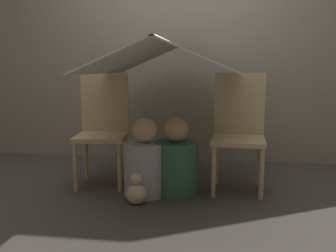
{
  "coord_description": "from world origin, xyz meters",
  "views": [
    {
      "loc": [
        0.43,
        -2.75,
        1.01
      ],
      "look_at": [
        0.0,
        0.24,
        0.52
      ],
      "focal_mm": 40.0,
      "sensor_mm": 36.0,
      "label": 1
    }
  ],
  "objects_px": {
    "chair_right": "(239,128)",
    "person_front": "(145,163)",
    "chair_left": "(103,125)",
    "person_second": "(176,163)"
  },
  "relations": [
    {
      "from": "chair_left",
      "to": "person_second",
      "type": "height_order",
      "value": "chair_left"
    },
    {
      "from": "chair_right",
      "to": "person_front",
      "type": "xyz_separation_m",
      "value": [
        -0.73,
        -0.27,
        -0.26
      ]
    },
    {
      "from": "chair_left",
      "to": "person_front",
      "type": "xyz_separation_m",
      "value": [
        0.43,
        -0.27,
        -0.26
      ]
    },
    {
      "from": "chair_left",
      "to": "person_front",
      "type": "relative_size",
      "value": 1.55
    },
    {
      "from": "chair_right",
      "to": "person_second",
      "type": "distance_m",
      "value": 0.6
    },
    {
      "from": "person_front",
      "to": "person_second",
      "type": "bearing_deg",
      "value": 14.23
    },
    {
      "from": "chair_right",
      "to": "chair_left",
      "type": "bearing_deg",
      "value": -177.2
    },
    {
      "from": "chair_left",
      "to": "person_front",
      "type": "distance_m",
      "value": 0.57
    },
    {
      "from": "chair_left",
      "to": "chair_right",
      "type": "distance_m",
      "value": 1.15
    },
    {
      "from": "chair_left",
      "to": "person_second",
      "type": "distance_m",
      "value": 0.74
    }
  ]
}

